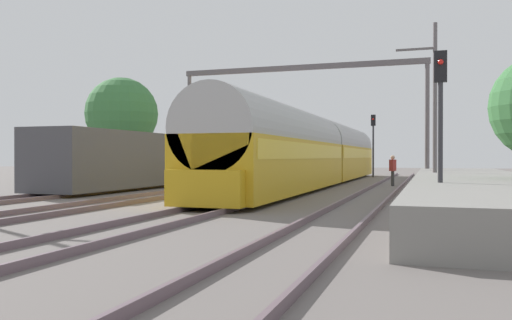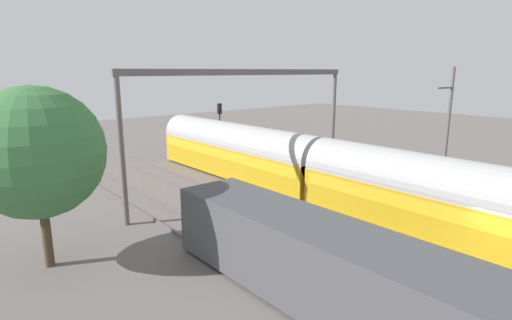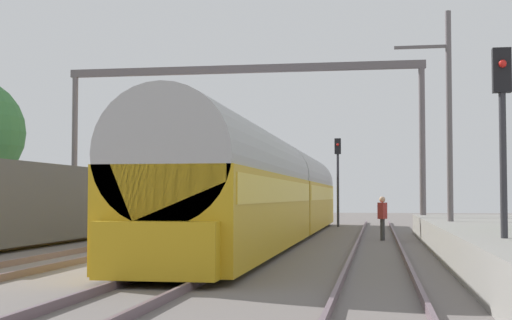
% 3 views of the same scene
% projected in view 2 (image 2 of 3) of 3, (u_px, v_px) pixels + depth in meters
% --- Properties ---
extents(ground, '(120.00, 120.00, 0.00)m').
position_uv_depth(ground, '(492.00, 280.00, 15.13)').
color(ground, '#67605D').
extents(track_west, '(1.52, 60.00, 0.16)m').
position_uv_depth(track_west, '(469.00, 298.00, 13.80)').
color(track_west, '#64515A').
rests_on(track_west, ground).
extents(track_east, '(1.52, 60.00, 0.16)m').
position_uv_depth(track_east, '(512.00, 262.00, 16.42)').
color(track_east, '#64515A').
rests_on(track_east, ground).
extents(passenger_train, '(2.93, 32.85, 3.82)m').
position_uv_depth(passenger_train, '(320.00, 171.00, 23.71)').
color(passenger_train, gold).
rests_on(passenger_train, ground).
extents(freight_car, '(2.80, 13.00, 2.70)m').
position_uv_depth(freight_car, '(317.00, 263.00, 13.36)').
color(freight_car, '#47474C').
rests_on(freight_car, ground).
extents(person_crossing, '(0.38, 0.46, 1.73)m').
position_uv_depth(person_crossing, '(365.00, 175.00, 26.51)').
color(person_crossing, '#383838').
rests_on(person_crossing, ground).
extents(railway_signal_far, '(0.36, 0.30, 5.06)m').
position_uv_depth(railway_signal_far, '(220.00, 125.00, 34.20)').
color(railway_signal_far, '#2D2D33').
rests_on(railway_signal_far, ground).
extents(catenary_gantry, '(16.83, 0.28, 7.86)m').
position_uv_depth(catenary_gantry, '(249.00, 101.00, 24.54)').
color(catenary_gantry, '#61595D').
rests_on(catenary_gantry, ground).
extents(catenary_pole_east_mid, '(1.90, 0.20, 8.00)m').
position_uv_depth(catenary_pole_east_mid, '(447.00, 132.00, 24.13)').
color(catenary_pole_east_mid, '#61595D').
rests_on(catenary_pole_east_mid, ground).
extents(tree_west_background, '(5.11, 5.11, 7.27)m').
position_uv_depth(tree_west_background, '(37.00, 153.00, 15.25)').
color(tree_west_background, '#4C3826').
rests_on(tree_west_background, ground).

